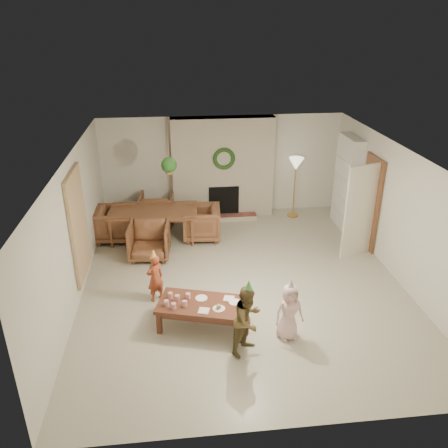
{
  "coord_description": "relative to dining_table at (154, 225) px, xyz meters",
  "views": [
    {
      "loc": [
        -1.19,
        -7.5,
        4.68
      ],
      "look_at": [
        -0.3,
        0.4,
        1.05
      ],
      "focal_mm": 36.65,
      "sensor_mm": 36.0,
      "label": 1
    }
  ],
  "objects": [
    {
      "name": "cup_f",
      "position": [
        0.66,
        -3.22,
        0.15
      ],
      "size": [
        0.1,
        0.1,
        0.1
      ],
      "primitive_type": "cylinder",
      "rotation": [
        0.0,
        0.0,
        -0.28
      ],
      "color": "white",
      "rests_on": "coffee_table_top"
    },
    {
      "name": "curtain_panel",
      "position": [
        -1.24,
        -1.86,
        0.9
      ],
      "size": [
        0.06,
        1.2,
        2.0
      ],
      "primitive_type": "cube",
      "color": "#C9B78E",
      "rests_on": "wall_left"
    },
    {
      "name": "floor_lamp_post",
      "position": [
        3.49,
        0.94,
        0.37
      ],
      "size": [
        0.03,
        0.03,
        1.38
      ],
      "primitive_type": "cylinder",
      "color": "gold",
      "rests_on": "floor"
    },
    {
      "name": "cup_d",
      "position": [
        0.48,
        -3.26,
        0.15
      ],
      "size": [
        0.1,
        0.1,
        0.1
      ],
      "primitive_type": "cylinder",
      "rotation": [
        0.0,
        0.0,
        -0.28
      ],
      "color": "white",
      "rests_on": "coffee_table_top"
    },
    {
      "name": "fireplace_firebox",
      "position": [
        1.72,
        1.06,
        0.1
      ],
      "size": [
        0.75,
        0.12,
        0.75
      ],
      "primitive_type": "cube",
      "color": "black",
      "rests_on": "floor"
    },
    {
      "name": "door_frame",
      "position": [
        4.68,
        -0.86,
        0.67
      ],
      "size": [
        0.05,
        0.86,
        2.04
      ],
      "primitive_type": "cube",
      "color": "brown",
      "rests_on": "floor"
    },
    {
      "name": "child_red",
      "position": [
        0.1,
        -2.52,
        0.1
      ],
      "size": [
        0.39,
        0.36,
        0.9
      ],
      "primitive_type": "imported",
      "rotation": [
        0.0,
        0.0,
        3.72
      ],
      "color": "#9D3E21",
      "rests_on": "floor"
    },
    {
      "name": "bookshelf_shelf_a",
      "position": [
        4.54,
        0.24,
        0.1
      ],
      "size": [
        0.3,
        0.92,
        0.03
      ],
      "primitive_type": "cube",
      "color": "white",
      "rests_on": "bookshelf_carcass"
    },
    {
      "name": "floor_lamp_shade",
      "position": [
        3.49,
        0.94,
        1.03
      ],
      "size": [
        0.37,
        0.37,
        0.31
      ],
      "primitive_type": "cone",
      "rotation": [
        3.14,
        0.0,
        0.0
      ],
      "color": "beige",
      "rests_on": "floor_lamp_post"
    },
    {
      "name": "hanging_plant_cord",
      "position": [
        0.42,
        -0.56,
        1.8
      ],
      "size": [
        0.01,
        0.01,
        0.7
      ],
      "primitive_type": "cylinder",
      "color": "tan",
      "rests_on": "ceiling"
    },
    {
      "name": "napkin_left",
      "position": [
        0.89,
        -3.59,
        0.1
      ],
      "size": [
        0.21,
        0.21,
        0.01
      ],
      "primitive_type": "cube",
      "rotation": [
        0.0,
        0.0,
        -0.28
      ],
      "color": "#FFBBD3",
      "rests_on": "coffee_table_top"
    },
    {
      "name": "dining_chair_near",
      "position": [
        -0.07,
        -0.87,
        0.04
      ],
      "size": [
        0.88,
        0.9,
        0.77
      ],
      "primitive_type": "imported",
      "rotation": [
        0.0,
        0.0,
        -0.08
      ],
      "color": "brown",
      "rests_on": "floor"
    },
    {
      "name": "books_row_mid",
      "position": [
        4.52,
        0.29,
        0.64
      ],
      "size": [
        0.2,
        0.44,
        0.24
      ],
      "primitive_type": "cube",
      "color": "navy",
      "rests_on": "bookshelf_shelf_b"
    },
    {
      "name": "cup_b",
      "position": [
        0.37,
        -3.17,
        0.15
      ],
      "size": [
        0.1,
        0.1,
        0.1
      ],
      "primitive_type": "cylinder",
      "rotation": [
        0.0,
        0.0,
        -0.28
      ],
      "color": "white",
      "rests_on": "coffee_table_top"
    },
    {
      "name": "dining_chair_right",
      "position": [
        1.08,
        -0.08,
        0.04
      ],
      "size": [
        0.9,
        0.88,
        0.77
      ],
      "primitive_type": "imported",
      "rotation": [
        0.0,
        0.0,
        -1.65
      ],
      "color": "brown",
      "rests_on": "floor"
    },
    {
      "name": "wall_back",
      "position": [
        1.72,
        1.44,
        0.9
      ],
      "size": [
        7.0,
        0.0,
        7.0
      ],
      "primitive_type": "plane",
      "rotation": [
        1.57,
        0.0,
        0.0
      ],
      "color": "silver",
      "rests_on": "floor"
    },
    {
      "name": "party_hat_red",
      "position": [
        0.1,
        -2.52,
        0.59
      ],
      "size": [
        0.15,
        0.15,
        0.17
      ],
      "primitive_type": "cone",
      "rotation": [
        0.0,
        0.0,
        0.23
      ],
      "color": "#E1EB4E",
      "rests_on": "child_red"
    },
    {
      "name": "hanging_plant_pot",
      "position": [
        0.42,
        -0.56,
        1.45
      ],
      "size": [
        0.16,
        0.16,
        0.12
      ],
      "primitive_type": "cylinder",
      "color": "brown",
      "rests_on": "hanging_plant_cord"
    },
    {
      "name": "books_row_upper",
      "position": [
        4.52,
        0.14,
        1.03
      ],
      "size": [
        0.2,
        0.36,
        0.22
      ],
      "primitive_type": "cube",
      "color": "gold",
      "rests_on": "bookshelf_shelf_c"
    },
    {
      "name": "food_scoop",
      "position": [
        1.13,
        -3.56,
        0.15
      ],
      "size": [
        0.1,
        0.1,
        0.08
      ],
      "primitive_type": "sphere",
      "rotation": [
        0.0,
        0.0,
        -0.28
      ],
      "color": "tan",
      "rests_on": "plate_b"
    },
    {
      "name": "books_row_lower",
      "position": [
        4.52,
        0.09,
        0.24
      ],
      "size": [
        0.2,
        0.4,
        0.24
      ],
      "primitive_type": "cube",
      "color": "#A82C1F",
      "rests_on": "bookshelf_shelf_a"
    },
    {
      "name": "child_pink",
      "position": [
        2.2,
        -3.81,
        0.13
      ],
      "size": [
        0.51,
        0.38,
        0.96
      ],
      "primitive_type": "imported",
      "rotation": [
        0.0,
        0.0,
        0.18
      ],
      "color": "#F6C5C5",
      "rests_on": "floor"
    },
    {
      "name": "wall_left",
      "position": [
        -1.28,
        -2.06,
        0.9
      ],
      "size": [
        0.0,
        7.0,
        7.0
      ],
      "primitive_type": "plane",
      "rotation": [
        1.57,
        0.0,
        1.57
      ],
      "color": "silver",
      "rests_on": "floor"
    },
    {
      "name": "bookshelf_shelf_d",
      "position": [
        4.54,
        0.24,
        1.3
      ],
      "size": [
        0.3,
        0.92,
        0.03
      ],
      "primitive_type": "cube",
      "color": "white",
      "rests_on": "bookshelf_carcass"
    },
    {
      "name": "child_plaid",
      "position": [
        1.51,
        -4.05,
        0.21
      ],
      "size": [
        0.68,
        0.68,
        1.12
      ],
      "primitive_type": "imported",
      "rotation": [
        0.0,
        0.0,
        0.78
      ],
      "color": "brown",
      "rests_on": "floor"
    },
    {
      "name": "plate_a",
      "position": [
        0.87,
        -3.23,
        0.1
      ],
      "size": [
        0.25,
        0.25,
        0.01
      ],
      "primitive_type": "cylinder",
      "rotation": [
        0.0,
        0.0,
        -0.28
      ],
      "color": "white",
      "rests_on": "coffee_table_top"
    },
    {
      "name": "party_hat_pink",
      "position": [
        2.2,
        -3.81,
        0.65
      ],
      "size": [
        0.12,
        0.12,
        0.17
      ],
      "primitive_type": "cone",
      "rotation": [
        0.0,
        0.0,
        0.0
      ],
      "color": "#BCBBC3",
      "rests_on": "child_pink"
    },
    {
      "name": "coffee_leg_br",
      "position": [
        1.61,
        -3.27,
        -0.16
      ],
      "size": [
        0.1,
        0.1,
        0.38
      ],
      "primitive_type": "cube",
      "rotation": [
        0.0,
        0.0,
        -0.28
      ],
      "color": "#5A2E1E",
      "rests_on": "floor"
    },
    {
      "name": "plate_b",
      "position": [
        1.13,
        -3.56,
        0.1
      ],
      "size": [
        0.25,
        0.25,
        0.01
      ],
      "primitive_type": "cylinder",
      "rotation": [
        0.0,
        0.0,
        -0.28
      ],
      "color": "white",
      "rests_on": "coffee_table_top"
    },
    {
      "name": "wall_right",
      "position": [
        4.72,
        -2.06,
        0.9
      ],
      "size": [
        0.0,
        7.0,
        7.0
      ],
      "primitive_type": "plane",
      "rotation": [
        1.57,
        0.0,
        -1.57
      ],
      "color": "silver",
      "rests_on": "floor"
    },
    {
      "name": "bookshelf_carcass",
      "position": [
        4.56,
        0.24,
        0.75
      ],
      "size": [
        0.3,
        1.0,
        2.2
      ],
      "primitive_type": "cube",
      "color": "white",
      "rests_on": "floor"
    },
    {
      "name": "bookshelf_shelf_c",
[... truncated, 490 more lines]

